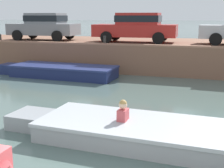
% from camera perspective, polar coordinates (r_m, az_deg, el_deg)
% --- Properties ---
extents(ground_plane, '(400.00, 400.00, 0.00)m').
position_cam_1_polar(ground_plane, '(9.08, 5.53, -5.54)').
color(ground_plane, '#4C605B').
extents(far_quay_wall, '(60.00, 6.00, 1.40)m').
position_cam_1_polar(far_quay_wall, '(17.53, 11.52, 5.28)').
color(far_quay_wall, brown).
rests_on(far_quay_wall, ground).
extents(far_wall_coping, '(60.00, 0.24, 0.08)m').
position_cam_1_polar(far_wall_coping, '(14.60, 10.47, 6.87)').
color(far_wall_coping, '#9F6C52').
rests_on(far_wall_coping, far_quay_wall).
extents(boat_moored_west_navy, '(5.88, 1.90, 0.55)m').
position_cam_1_polar(boat_moored_west_navy, '(14.74, -9.67, 2.36)').
color(boat_moored_west_navy, navy).
rests_on(boat_moored_west_navy, ground).
extents(motorboat_passing, '(6.59, 2.16, 0.94)m').
position_cam_1_polar(motorboat_passing, '(7.10, 6.21, -8.80)').
color(motorboat_passing, '#93999E').
rests_on(motorboat_passing, ground).
extents(car_leftmost_grey, '(4.03, 2.09, 1.54)m').
position_cam_1_polar(car_leftmost_grey, '(18.87, -12.21, 10.45)').
color(car_leftmost_grey, slate).
rests_on(car_leftmost_grey, far_quay_wall).
extents(car_left_inner_red, '(4.42, 2.10, 1.54)m').
position_cam_1_polar(car_left_inner_red, '(16.89, 4.53, 10.50)').
color(car_left_inner_red, '#B2231E').
rests_on(car_left_inner_red, far_quay_wall).
extents(mooring_bollard_west, '(0.15, 0.15, 0.45)m').
position_cam_1_polar(mooring_bollard_west, '(18.24, -19.78, 8.04)').
color(mooring_bollard_west, '#2D2B28').
rests_on(mooring_bollard_west, far_quay_wall).
extents(mooring_bollard_mid, '(0.15, 0.15, 0.45)m').
position_cam_1_polar(mooring_bollard_mid, '(15.41, -1.35, 8.09)').
color(mooring_bollard_mid, '#2D2B28').
rests_on(mooring_bollard_mid, far_quay_wall).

